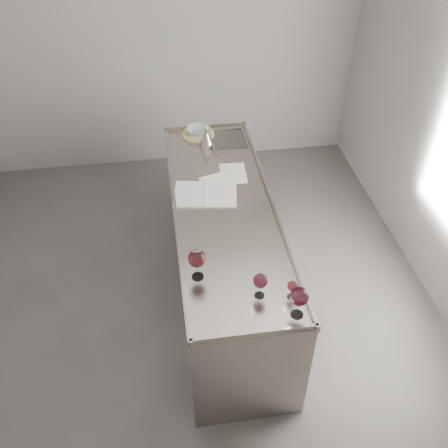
{
  "coord_description": "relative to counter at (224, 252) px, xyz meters",
  "views": [
    {
      "loc": [
        0.07,
        -2.6,
        3.27
      ],
      "look_at": [
        0.46,
        0.01,
        1.02
      ],
      "focal_mm": 40.0,
      "sensor_mm": 36.0,
      "label": 1
    }
  ],
  "objects": [
    {
      "name": "room_shell",
      "position": [
        -0.5,
        -0.3,
        0.93
      ],
      "size": [
        4.54,
        5.04,
        2.84
      ],
      "color": "#4D4A48",
      "rests_on": "ground"
    },
    {
      "name": "counter",
      "position": [
        0.0,
        0.0,
        0.0
      ],
      "size": [
        0.77,
        2.42,
        0.97
      ],
      "color": "gray",
      "rests_on": "ground"
    },
    {
      "name": "wine_glass_left",
      "position": [
        -0.27,
        -0.69,
        0.62
      ],
      "size": [
        0.11,
        0.11,
        0.22
      ],
      "rotation": [
        0.0,
        0.0,
        0.17
      ],
      "color": "white",
      "rests_on": "counter"
    },
    {
      "name": "wine_glass_middle",
      "position": [
        0.09,
        -0.9,
        0.59
      ],
      "size": [
        0.09,
        0.09,
        0.18
      ],
      "rotation": [
        0.0,
        0.0,
        -0.41
      ],
      "color": "white",
      "rests_on": "counter"
    },
    {
      "name": "wine_glass_right",
      "position": [
        0.27,
        -1.08,
        0.62
      ],
      "size": [
        0.11,
        0.11,
        0.22
      ],
      "rotation": [
        0.0,
        0.0,
        -0.19
      ],
      "color": "white",
      "rests_on": "counter"
    },
    {
      "name": "wine_glass_small",
      "position": [
        0.27,
        -0.94,
        0.56
      ],
      "size": [
        0.06,
        0.06,
        0.13
      ],
      "rotation": [
        0.0,
        0.0,
        -0.13
      ],
      "color": "white",
      "rests_on": "counter"
    },
    {
      "name": "notebook",
      "position": [
        -0.12,
        0.17,
        0.47
      ],
      "size": [
        0.52,
        0.4,
        0.02
      ],
      "rotation": [
        0.0,
        0.0,
        -0.15
      ],
      "color": "white",
      "rests_on": "counter"
    },
    {
      "name": "loose_paper_top",
      "position": [
        -0.01,
        0.29,
        0.47
      ],
      "size": [
        0.28,
        0.34,
        0.0
      ],
      "primitive_type": "cube",
      "rotation": [
        0.0,
        0.0,
        0.29
      ],
      "color": "white",
      "rests_on": "counter"
    },
    {
      "name": "loose_paper_under",
      "position": [
        0.14,
        0.42,
        0.47
      ],
      "size": [
        0.23,
        0.31,
        0.0
      ],
      "primitive_type": "cube",
      "rotation": [
        0.0,
        0.0,
        -0.06
      ],
      "color": "silver",
      "rests_on": "counter"
    },
    {
      "name": "trivet",
      "position": [
        -0.08,
        1.08,
        0.48
      ],
      "size": [
        0.36,
        0.36,
        0.02
      ],
      "primitive_type": "cylinder",
      "rotation": [
        0.0,
        0.0,
        0.31
      ],
      "color": "beige",
      "rests_on": "counter"
    },
    {
      "name": "ceramic_bowl",
      "position": [
        -0.08,
        1.08,
        0.51
      ],
      "size": [
        0.21,
        0.21,
        0.05
      ],
      "primitive_type": "imported",
      "rotation": [
        0.0,
        0.0,
        -0.05
      ],
      "color": "#94A8AC",
      "rests_on": "trivet"
    },
    {
      "name": "wine_funnel",
      "position": [
        -0.03,
        0.89,
        0.53
      ],
      "size": [
        0.14,
        0.14,
        0.21
      ],
      "rotation": [
        0.0,
        0.0,
        0.07
      ],
      "color": "#B3AC9F",
      "rests_on": "counter"
    }
  ]
}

